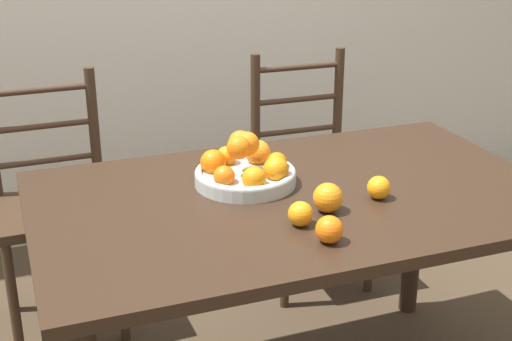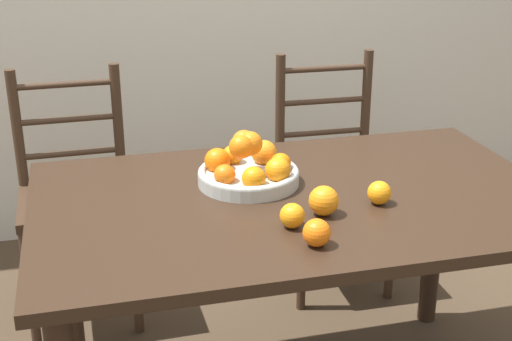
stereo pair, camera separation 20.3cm
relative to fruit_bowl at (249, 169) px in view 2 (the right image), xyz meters
The scene contains 8 objects.
dining_table 0.22m from the fruit_bowl, 47.24° to the right, with size 1.51×0.92×0.77m.
fruit_bowl is the anchor object (origin of this frame).
orange_loose_0 0.40m from the fruit_bowl, 36.48° to the right, with size 0.07×0.07×0.07m.
orange_loose_1 0.32m from the fruit_bowl, 83.10° to the right, with size 0.07×0.07×0.07m.
orange_loose_2 0.30m from the fruit_bowl, 61.56° to the right, with size 0.08×0.08×0.08m.
orange_loose_3 0.44m from the fruit_bowl, 81.19° to the right, with size 0.07×0.07×0.07m.
chair_left 0.91m from the fruit_bowl, 127.97° to the left, with size 0.43×0.41×0.97m.
chair_right 0.91m from the fruit_bowl, 52.09° to the left, with size 0.43×0.41×0.97m.
Camera 2 is at (-0.58, -1.80, 1.59)m, focal length 50.00 mm.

